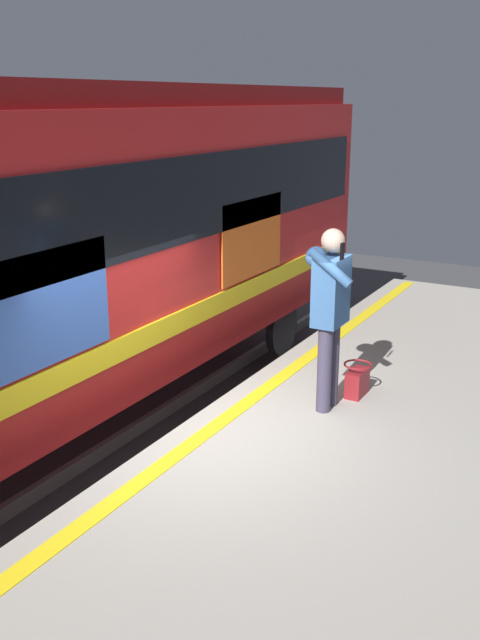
{
  "coord_description": "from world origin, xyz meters",
  "views": [
    {
      "loc": [
        5.11,
        3.41,
        3.88
      ],
      "look_at": [
        -0.44,
        0.3,
        1.9
      ],
      "focal_mm": 40.01,
      "sensor_mm": 36.0,
      "label": 1
    }
  ],
  "objects": [
    {
      "name": "track_rail_near",
      "position": [
        0.0,
        -1.49,
        0.08
      ],
      "size": [
        16.23,
        0.08,
        0.16
      ],
      "primitive_type": "cube",
      "color": "slate",
      "rests_on": "ground"
    },
    {
      "name": "train_carriage",
      "position": [
        -0.79,
        -2.21,
        2.48
      ],
      "size": [
        10.19,
        2.98,
        3.88
      ],
      "color": "red",
      "rests_on": "ground"
    },
    {
      "name": "ground_plane",
      "position": [
        0.0,
        0.0,
        0.0
      ],
      "size": [
        24.64,
        24.64,
        0.0
      ],
      "primitive_type": "plane",
      "color": "#3D3D3F"
    },
    {
      "name": "handbag",
      "position": [
        -1.3,
        1.18,
        1.16
      ],
      "size": [
        0.32,
        0.29,
        0.34
      ],
      "color": "maroon",
      "rests_on": "platform"
    },
    {
      "name": "passenger",
      "position": [
        -0.87,
        1.02,
        2.04
      ],
      "size": [
        0.57,
        0.55,
        1.76
      ],
      "color": "#383347",
      "rests_on": "platform"
    },
    {
      "name": "safety_line",
      "position": [
        0.0,
        0.3,
        1.0
      ],
      "size": [
        12.24,
        0.16,
        0.01
      ],
      "primitive_type": "cube",
      "color": "yellow",
      "rests_on": "platform"
    },
    {
      "name": "platform",
      "position": [
        0.0,
        2.21,
        0.5
      ],
      "size": [
        12.49,
        4.42,
        1.0
      ],
      "primitive_type": "cube",
      "color": "#9E998E",
      "rests_on": "ground"
    }
  ]
}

